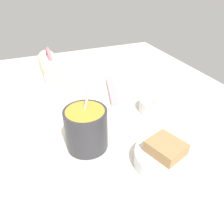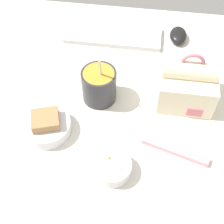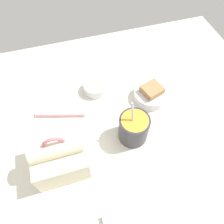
# 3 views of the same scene
# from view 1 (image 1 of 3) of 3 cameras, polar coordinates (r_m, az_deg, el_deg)

# --- Properties ---
(desk_surface) EXTENTS (1.40, 1.10, 0.02)m
(desk_surface) POSITION_cam_1_polar(r_m,az_deg,el_deg) (0.65, -3.16, -4.46)
(desk_surface) COLOR silver
(desk_surface) RESTS_ON ground
(lunch_bag) EXTENTS (0.17, 0.16, 0.19)m
(lunch_bag) POSITION_cam_1_polar(r_m,az_deg,el_deg) (0.76, -15.10, 7.36)
(lunch_bag) COLOR #EFE5C1
(lunch_bag) RESTS_ON desk_surface
(soup_cup) EXTENTS (0.11, 0.11, 0.18)m
(soup_cup) POSITION_cam_1_polar(r_m,az_deg,el_deg) (0.55, -6.73, -4.25)
(soup_cup) COLOR #333338
(soup_cup) RESTS_ON desk_surface
(bento_bowl_sandwich) EXTENTS (0.14, 0.14, 0.07)m
(bento_bowl_sandwich) POSITION_cam_1_polar(r_m,az_deg,el_deg) (0.53, 13.48, -11.21)
(bento_bowl_sandwich) COLOR silver
(bento_bowl_sandwich) RESTS_ON desk_surface
(bento_bowl_snacks) EXTENTS (0.10, 0.10, 0.05)m
(bento_bowl_snacks) POSITION_cam_1_polar(r_m,az_deg,el_deg) (0.72, 11.21, 1.82)
(bento_bowl_snacks) COLOR silver
(bento_bowl_snacks) RESTS_ON desk_surface
(chopstick_case) EXTENTS (0.19, 0.08, 0.02)m
(chopstick_case) POSITION_cam_1_polar(r_m,az_deg,el_deg) (0.81, -0.04, 5.58)
(chopstick_case) COLOR pink
(chopstick_case) RESTS_ON desk_surface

